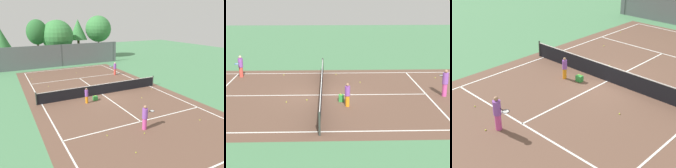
{
  "view_description": "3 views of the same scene",
  "coord_description": "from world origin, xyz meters",
  "views": [
    {
      "loc": [
        -8.09,
        -17.68,
        6.87
      ],
      "look_at": [
        0.75,
        -0.59,
        1.05
      ],
      "focal_mm": 35.12,
      "sensor_mm": 36.0,
      "label": 1
    },
    {
      "loc": [
        -19.81,
        -0.39,
        6.32
      ],
      "look_at": [
        -0.85,
        -0.97,
        0.93
      ],
      "focal_mm": 54.69,
      "sensor_mm": 36.0,
      "label": 2
    },
    {
      "loc": [
        10.23,
        -14.18,
        8.21
      ],
      "look_at": [
        -0.23,
        -3.41,
        0.93
      ],
      "focal_mm": 52.51,
      "sensor_mm": 36.0,
      "label": 3
    }
  ],
  "objects": [
    {
      "name": "tennis_ball_1",
      "position": [
        -1.01,
        0.85,
        0.03
      ],
      "size": [
        0.07,
        0.07,
        0.07
      ],
      "primitive_type": "sphere",
      "color": "#CCE533",
      "rests_on": "ground_plane"
    },
    {
      "name": "tennis_ball_9",
      "position": [
        -3.97,
        4.77,
        0.03
      ],
      "size": [
        0.07,
        0.07,
        0.07
      ],
      "primitive_type": "sphere",
      "color": "#CCE533",
      "rests_on": "ground_plane"
    },
    {
      "name": "tennis_ball_6",
      "position": [
        2.71,
        -2.59,
        0.03
      ],
      "size": [
        0.07,
        0.07,
        0.07
      ],
      "primitive_type": "sphere",
      "color": "#CCE533",
      "rests_on": "ground_plane"
    },
    {
      "name": "ball_crate",
      "position": [
        -1.17,
        -1.14,
        0.18
      ],
      "size": [
        0.38,
        0.29,
        0.43
      ],
      "color": "green",
      "rests_on": "ground_plane"
    },
    {
      "name": "tennis_ball_0",
      "position": [
        -2.93,
        -7.05,
        0.03
      ],
      "size": [
        0.07,
        0.07,
        0.07
      ],
      "primitive_type": "sphere",
      "color": "#CCE533",
      "rests_on": "ground_plane"
    },
    {
      "name": "court_surface",
      "position": [
        0.0,
        0.0,
        0.0
      ],
      "size": [
        13.0,
        25.0,
        0.01
      ],
      "color": "brown",
      "rests_on": "ground_plane"
    },
    {
      "name": "tennis_ball_7",
      "position": [
        -0.74,
        -7.87,
        0.03
      ],
      "size": [
        0.07,
        0.07,
        0.07
      ],
      "primitive_type": "sphere",
      "color": "#CCE533",
      "rests_on": "ground_plane"
    },
    {
      "name": "tennis_ball_4",
      "position": [
        -1.34,
        2.0,
        0.03
      ],
      "size": [
        0.07,
        0.07,
        0.07
      ],
      "primitive_type": "sphere",
      "color": "#CCE533",
      "rests_on": "ground_plane"
    },
    {
      "name": "ground_plane",
      "position": [
        0.0,
        0.0,
        0.0
      ],
      "size": [
        80.0,
        80.0,
        0.0
      ],
      "primitive_type": "plane",
      "color": "#4C8456"
    },
    {
      "name": "tennis_ball_5",
      "position": [
        -5.11,
        8.53,
        0.03
      ],
      "size": [
        0.07,
        0.07,
        0.07
      ],
      "primitive_type": "sphere",
      "color": "#CCE533",
      "rests_on": "ground_plane"
    },
    {
      "name": "player_1",
      "position": [
        -0.4,
        -7.39,
        0.85
      ],
      "size": [
        0.93,
        0.4,
        1.65
      ],
      "color": "#D14799",
      "rests_on": "ground_plane"
    },
    {
      "name": "tennis_net",
      "position": [
        0.0,
        0.0,
        0.51
      ],
      "size": [
        11.9,
        0.1,
        1.1
      ],
      "color": "#333833",
      "rests_on": "ground_plane"
    },
    {
      "name": "player_2",
      "position": [
        -2.08,
        -1.45,
        0.68
      ],
      "size": [
        0.28,
        0.28,
        1.32
      ],
      "color": "orange",
      "rests_on": "ground_plane"
    }
  ]
}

